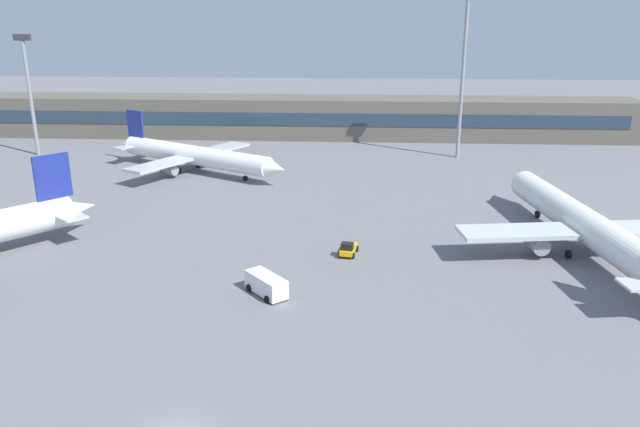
% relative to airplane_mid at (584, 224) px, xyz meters
% --- Properties ---
extents(ground_plane, '(400.00, 400.00, 0.00)m').
position_rel_airplane_mid_xyz_m(ground_plane, '(-39.22, 3.29, -3.34)').
color(ground_plane, slate).
extents(terminal_building, '(148.11, 12.13, 9.00)m').
position_rel_airplane_mid_xyz_m(terminal_building, '(-39.22, 69.87, 1.16)').
color(terminal_building, '#5B564C').
rests_on(terminal_building, ground_plane).
extents(airplane_mid, '(31.12, 44.29, 10.96)m').
position_rel_airplane_mid_xyz_m(airplane_mid, '(0.00, 0.00, 0.00)').
color(airplane_mid, white).
rests_on(airplane_mid, ground_plane).
extents(airplane_far, '(35.76, 26.01, 9.79)m').
position_rel_airplane_mid_xyz_m(airplane_far, '(-55.82, 35.35, -0.36)').
color(airplane_far, white).
rests_on(airplane_far, ground_plane).
extents(baggage_tug_yellow, '(2.35, 3.81, 1.75)m').
position_rel_airplane_mid_xyz_m(baggage_tug_yellow, '(-27.95, -3.15, -2.54)').
color(baggage_tug_yellow, '#F2B20C').
rests_on(baggage_tug_yellow, ground_plane).
extents(service_van_white, '(4.92, 5.23, 2.08)m').
position_rel_airplane_mid_xyz_m(service_van_white, '(-36.07, -14.46, -2.23)').
color(service_van_white, white).
rests_on(service_van_white, ground_plane).
extents(floodlight_tower_west, '(3.20, 0.80, 23.42)m').
position_rel_airplane_mid_xyz_m(floodlight_tower_west, '(-91.32, 47.55, 10.34)').
color(floodlight_tower_west, gray).
rests_on(floodlight_tower_west, ground_plane).
extents(floodlight_tower_east, '(3.20, 0.80, 30.83)m').
position_rel_airplane_mid_xyz_m(floodlight_tower_east, '(-7.26, 50.25, 14.17)').
color(floodlight_tower_east, gray).
rests_on(floodlight_tower_east, ground_plane).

